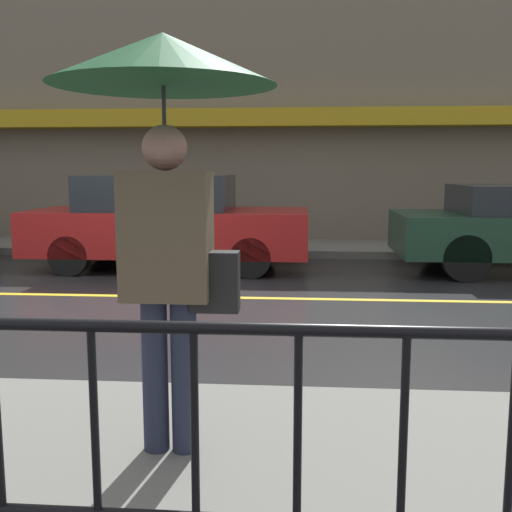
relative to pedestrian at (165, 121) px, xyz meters
The scene contains 6 objects.
ground_plane 5.02m from the pedestrian, 112.27° to the left, with size 80.00×80.00×0.00m, color #262628.
sidewalk_far 8.99m from the pedestrian, 101.60° to the left, with size 28.00×1.88×0.14m.
lane_marking 5.02m from the pedestrian, 112.27° to the left, with size 25.20×0.12×0.01m.
building_storefront 9.91m from the pedestrian, 100.36° to the left, with size 28.00×0.85×5.57m.
pedestrian is the anchor object (origin of this frame).
car_red 6.75m from the pedestrian, 102.92° to the left, with size 4.38×1.77×1.49m.
Camera 1 is at (2.43, -7.22, 1.58)m, focal length 42.00 mm.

